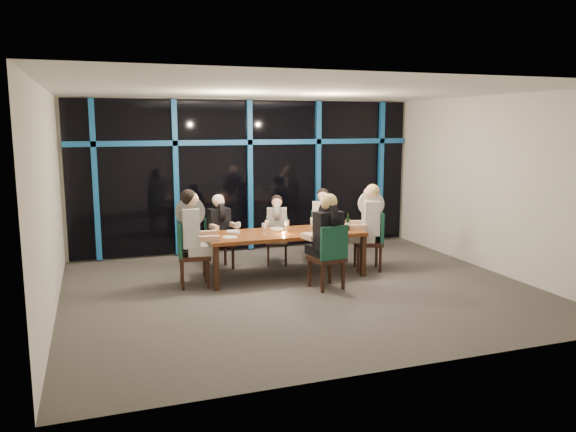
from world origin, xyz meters
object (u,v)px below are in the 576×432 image
Objects in this scene: diner_far_left at (220,221)px; diner_far_mid at (277,219)px; chair_far_mid at (277,237)px; diner_end_right at (369,215)px; chair_near_mid at (330,254)px; diner_end_left at (193,224)px; chair_far_left at (218,240)px; chair_far_right at (322,233)px; water_pitcher at (333,223)px; diner_near_mid at (327,227)px; diner_far_right at (323,214)px; wine_bottle at (348,224)px; dining_table at (284,236)px; chair_end_left at (188,250)px; chair_end_right at (373,237)px.

diner_far_left is 1.04× the size of diner_far_mid.
chair_far_mid is 1.73m from diner_end_right.
diner_end_left reaches higher than chair_near_mid.
chair_far_right is at bearing -12.95° from chair_far_left.
diner_near_mid is at bearing -112.07° from water_pitcher.
diner_near_mid is (-0.65, -1.73, 0.45)m from chair_far_right.
diner_end_right is (0.50, -0.86, 0.10)m from diner_far_right.
diner_end_left is at bearing -139.27° from diner_far_right.
wine_bottle is (0.89, -1.10, 0.38)m from chair_far_mid.
chair_far_right is at bearing 90.00° from diner_far_right.
chair_far_mid is 0.95m from diner_far_right.
diner_far_right reaches higher than chair_far_left.
chair_far_right is 1.92m from chair_near_mid.
chair_near_mid is at bearing -108.03° from diner_end_left.
diner_near_mid is (0.39, -0.87, 0.28)m from dining_table.
chair_far_left is 1.24m from chair_end_left.
chair_far_right is at bearing 84.55° from water_pitcher.
diner_far_left reaches higher than water_pitcher.
diner_near_mid is at bearing -134.84° from wine_bottle.
diner_end_right is 0.69m from water_pitcher.
chair_end_right is at bearing -3.64° from dining_table.
diner_end_left is at bearing -33.77° from chair_near_mid.
diner_end_left is at bearing -138.03° from chair_far_right.
diner_far_right is at bearing -15.14° from chair_far_left.
diner_far_left is 1.15m from diner_end_left.
diner_end_left is at bearing -172.39° from water_pitcher.
dining_table is at bearing -74.78° from diner_end_right.
chair_far_mid is at bearing -92.36° from chair_near_mid.
diner_far_left is at bearing 151.46° from wine_bottle.
diner_far_left is (-1.94, 0.00, 0.34)m from chair_far_right.
chair_near_mid reaches higher than dining_table.
chair_far_right is 1.02m from water_pitcher.
chair_end_right is at bearing -153.96° from chair_near_mid.
diner_near_mid reaches higher than chair_far_left.
water_pitcher is at bearing -83.77° from chair_end_left.
chair_far_mid is 0.85× the size of chair_near_mid.
chair_end_right is at bearing -14.35° from diner_far_mid.
chair_far_right is 0.91× the size of chair_near_mid.
diner_far_right is (-0.03, -0.07, 0.37)m from chair_far_right.
chair_end_right is 1.46m from chair_near_mid.
chair_far_right is 1.97m from diner_far_left.
water_pitcher is (-0.22, 0.12, -0.00)m from wine_bottle.
wine_bottle is at bearing -55.80° from diner_end_right.
dining_table is at bearing -56.41° from chair_far_left.
diner_end_right is at bearing -41.68° from chair_far_right.
chair_near_mid is at bearing 90.00° from diner_near_mid.
chair_far_left is 1.11m from diner_far_mid.
chair_end_left is 1.05× the size of diner_end_right.
diner_far_mid is (-0.90, -0.03, 0.31)m from chair_far_right.
chair_end_right is 1.22× the size of diner_far_mid.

